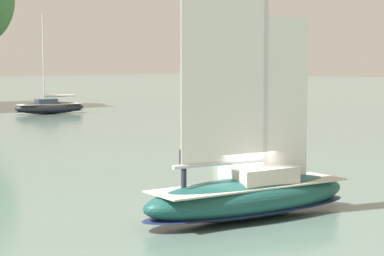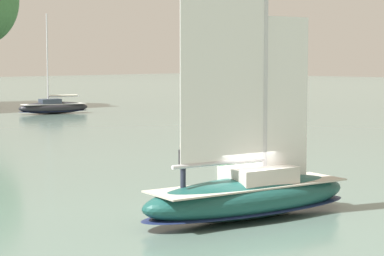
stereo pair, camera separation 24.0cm
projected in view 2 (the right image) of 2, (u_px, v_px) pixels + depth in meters
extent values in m
plane|color=slate|center=(249.00, 218.00, 28.75)|extent=(400.00, 400.00, 0.00)
ellipsoid|color=#194C47|center=(249.00, 197.00, 28.68)|extent=(9.71, 4.72, 1.59)
ellipsoid|color=#19234C|center=(249.00, 208.00, 28.72)|extent=(9.81, 4.77, 0.19)
cube|color=#BCB7A8|center=(249.00, 185.00, 28.64)|extent=(8.52, 4.05, 0.06)
cube|color=beige|center=(259.00, 175.00, 28.86)|extent=(2.97, 2.39, 0.66)
cylinder|color=silver|center=(266.00, 31.00, 28.50)|extent=(0.19, 0.19, 11.70)
cylinder|color=silver|center=(220.00, 163.00, 27.80)|extent=(4.13, 1.13, 0.16)
cube|color=white|center=(225.00, 33.00, 27.45)|extent=(3.78, 0.93, 9.59)
cube|color=white|center=(288.00, 99.00, 29.37)|extent=(2.01, 0.50, 6.43)
cylinder|color=#232838|center=(183.00, 179.00, 27.31)|extent=(0.24, 0.24, 0.85)
cylinder|color=#262628|center=(183.00, 159.00, 27.24)|extent=(0.41, 0.41, 0.65)
sphere|color=tan|center=(183.00, 146.00, 27.20)|extent=(0.24, 0.24, 0.24)
ellipsoid|color=maroon|center=(221.00, 119.00, 69.08)|extent=(5.11, 5.83, 1.03)
ellipsoid|color=#19234C|center=(221.00, 122.00, 69.10)|extent=(5.16, 5.89, 0.12)
cube|color=beige|center=(221.00, 116.00, 69.05)|extent=(4.44, 5.09, 0.06)
cube|color=silver|center=(220.00, 113.00, 69.33)|extent=(1.99, 2.08, 0.43)
cylinder|color=silver|center=(220.00, 74.00, 69.17)|extent=(0.12, 0.12, 7.61)
cylinder|color=silver|center=(223.00, 110.00, 68.12)|extent=(1.78, 2.21, 0.10)
cube|color=silver|center=(222.00, 75.00, 67.94)|extent=(1.59, 1.99, 6.24)
cube|color=silver|center=(218.00, 92.00, 70.09)|extent=(0.85, 1.06, 4.18)
ellipsoid|color=#232328|center=(54.00, 108.00, 82.88)|extent=(8.22, 4.52, 1.35)
ellipsoid|color=#19234C|center=(54.00, 111.00, 82.91)|extent=(8.30, 4.56, 0.16)
cube|color=silver|center=(54.00, 104.00, 82.84)|extent=(7.21, 3.89, 0.06)
cube|color=#333D4C|center=(50.00, 101.00, 82.62)|extent=(2.58, 2.15, 0.55)
cylinder|color=silver|center=(47.00, 59.00, 82.07)|extent=(0.16, 0.16, 9.90)
cylinder|color=silver|center=(63.00, 96.00, 83.32)|extent=(3.44, 1.21, 0.13)
cylinder|color=silver|center=(63.00, 96.00, 83.32)|extent=(3.12, 1.18, 0.22)
cylinder|color=green|center=(226.00, 149.00, 47.61)|extent=(0.99, 0.99, 0.74)
cone|color=green|center=(226.00, 136.00, 47.53)|extent=(0.74, 0.74, 0.91)
sphere|color=#F2F266|center=(226.00, 128.00, 47.48)|extent=(0.16, 0.16, 0.16)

